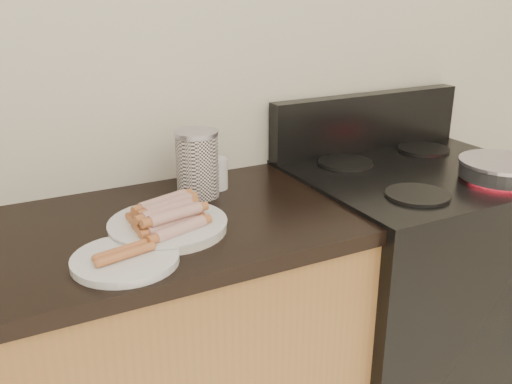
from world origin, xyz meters
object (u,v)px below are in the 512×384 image
mug (215,173)px  stove (407,296)px  main_plate (168,227)px  canister (197,164)px  frying_pan (504,169)px  side_plate (125,260)px

mug → stove: bearing=-16.3°
stove → main_plate: bearing=-177.1°
main_plate → canister: bearing=50.4°
frying_pan → canister: (-0.85, 0.34, 0.05)m
side_plate → canister: 0.44m
stove → side_plate: side_plate is taller
side_plate → mug: mug is taller
stove → canister: canister is taller
frying_pan → side_plate: frying_pan is taller
frying_pan → mug: 0.87m
main_plate → side_plate: 0.19m
main_plate → side_plate: bearing=-139.1°
frying_pan → canister: size_ratio=2.34×
canister → mug: (0.07, 0.04, -0.05)m
frying_pan → mug: bearing=144.0°
canister → main_plate: bearing=-129.6°
side_plate → mug: (0.37, 0.35, 0.04)m
side_plate → stove: bearing=9.4°
mug → canister: bearing=-153.2°
stove → canister: size_ratio=4.79×
frying_pan → main_plate: 1.02m
side_plate → mug: 0.51m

